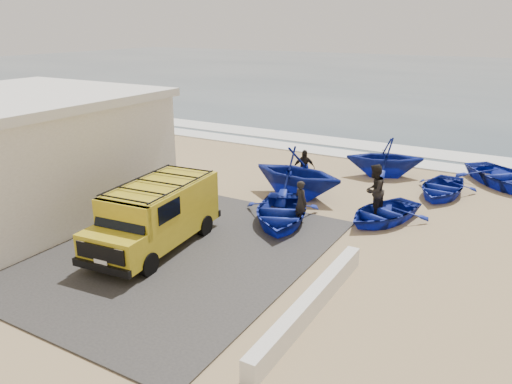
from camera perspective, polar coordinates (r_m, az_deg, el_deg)
The scene contains 17 objects.
ground at distance 17.09m, azimuth -4.99°, elevation -4.38°, with size 160.00×160.00×0.00m, color tan.
slab at distance 16.89m, azimuth -14.52°, elevation -5.15°, with size 12.00×10.00×0.05m, color #393734.
ocean at distance 69.71m, azimuth 22.99°, elevation 11.88°, with size 180.00×88.00×0.01m, color #385166.
surf_line at distance 27.25m, azimuth 9.63°, elevation 4.37°, with size 180.00×1.60×0.06m, color white.
surf_wash at distance 29.55m, azimuth 11.37°, elevation 5.37°, with size 180.00×2.20×0.04m, color white.
building at distance 20.35m, azimuth -26.23°, elevation 3.95°, with size 8.40×9.40×4.30m.
parapet at distance 12.43m, azimuth 6.31°, elevation -12.52°, with size 0.35×6.00×0.55m, color silver.
van at distance 15.71m, azimuth -11.31°, elevation -2.41°, with size 2.35×5.03×2.09m.
boat_near_left at distance 17.51m, azimuth 2.80°, elevation -2.36°, with size 2.71×3.80×0.79m, color #14269D.
boat_near_right at distance 18.19m, azimuth 14.29°, elevation -2.28°, with size 2.37×3.32×0.69m, color #14269D.
boat_mid_left at distance 20.02m, azimuth 4.73°, elevation 2.25°, with size 3.34×3.88×2.04m, color #14269D.
boat_mid_right at distance 21.58m, azimuth 20.43°, elevation 0.44°, with size 2.37×3.32×0.69m, color #14269D.
boat_far_left at distance 23.47m, azimuth 14.51°, elevation 3.88°, with size 2.95×3.42×1.80m, color #14269D.
boat_far_right at distance 23.88m, azimuth 26.63°, elevation 1.54°, with size 2.98×4.17×0.86m, color #14269D.
fisherman_front at distance 17.44m, azimuth 5.15°, elevation -1.16°, with size 0.57×0.37×1.55m, color black.
fisherman_middle at distance 18.45m, azimuth 13.34°, elevation 0.17°, with size 0.94×0.74×1.94m, color black.
fisherman_back at distance 21.41m, azimuth 5.48°, elevation 2.73°, with size 0.95×0.39×1.62m, color black.
Camera 1 is at (9.14, -12.78, 6.72)m, focal length 35.00 mm.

